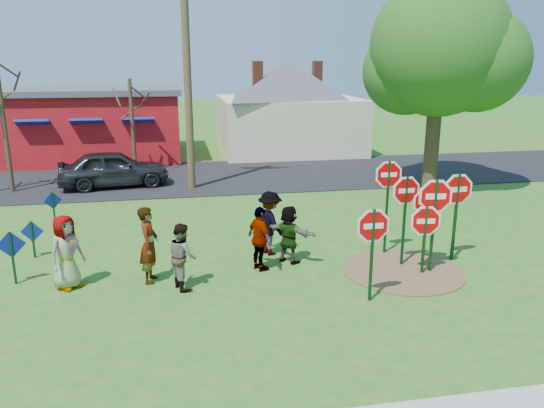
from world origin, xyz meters
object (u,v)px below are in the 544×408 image
(person_b, at_px, (149,245))
(suv, at_px, (114,168))
(leafy_tree, at_px, (443,54))
(stop_sign_a, at_px, (373,234))
(person_a, at_px, (66,252))
(stop_sign_b, at_px, (388,184))
(stop_sign_c, at_px, (426,209))
(stop_sign_d, at_px, (457,196))
(utility_pole, at_px, (187,60))

(person_b, bearing_deg, suv, 18.92)
(leafy_tree, bearing_deg, person_b, -146.28)
(stop_sign_a, distance_m, person_b, 5.49)
(person_a, relative_size, person_b, 0.95)
(person_b, distance_m, leafy_tree, 14.60)
(stop_sign_b, xyz_separation_m, person_b, (-6.57, -0.79, -1.09))
(stop_sign_c, bearing_deg, stop_sign_d, 23.55)
(stop_sign_c, height_order, utility_pole, utility_pole)
(suv, bearing_deg, stop_sign_d, -144.79)
(stop_sign_c, xyz_separation_m, person_b, (-7.22, 0.28, -0.61))
(person_a, distance_m, leafy_tree, 16.22)
(person_b, xyz_separation_m, suv, (-1.88, 10.66, -0.14))
(stop_sign_d, bearing_deg, stop_sign_b, 152.60)
(stop_sign_c, bearing_deg, stop_sign_a, -131.95)
(stop_sign_c, distance_m, leafy_tree, 9.91)
(person_b, bearing_deg, utility_pole, 0.69)
(stop_sign_b, height_order, suv, stop_sign_b)
(person_b, bearing_deg, stop_sign_a, -103.37)
(stop_sign_b, distance_m, person_a, 8.64)
(stop_sign_b, bearing_deg, utility_pole, 121.77)
(person_a, height_order, suv, person_a)
(stop_sign_a, height_order, person_a, stop_sign_a)
(person_a, distance_m, utility_pole, 11.30)
(stop_sign_d, relative_size, leafy_tree, 0.30)
(stop_sign_a, bearing_deg, person_b, 156.66)
(stop_sign_a, distance_m, stop_sign_b, 3.27)
(stop_sign_d, height_order, person_a, stop_sign_d)
(stop_sign_a, bearing_deg, leafy_tree, 55.34)
(stop_sign_d, relative_size, utility_pole, 0.25)
(utility_pole, bearing_deg, leafy_tree, -11.73)
(stop_sign_d, relative_size, person_a, 1.41)
(utility_pole, bearing_deg, person_a, -108.94)
(stop_sign_b, distance_m, leafy_tree, 9.20)
(stop_sign_d, height_order, suv, stop_sign_d)
(person_a, bearing_deg, leafy_tree, -19.12)
(stop_sign_a, bearing_deg, person_a, 162.75)
(person_b, relative_size, leafy_tree, 0.22)
(stop_sign_c, bearing_deg, stop_sign_b, 130.06)
(stop_sign_a, relative_size, stop_sign_b, 0.83)
(stop_sign_c, distance_m, person_b, 7.25)
(leafy_tree, bearing_deg, stop_sign_c, -118.36)
(stop_sign_a, relative_size, stop_sign_d, 0.90)
(suv, bearing_deg, leafy_tree, -110.77)
(stop_sign_d, relative_size, suv, 0.56)
(stop_sign_c, xyz_separation_m, stop_sign_d, (1.02, 0.27, 0.25))
(utility_pole, bearing_deg, stop_sign_b, -60.20)
(stop_sign_c, xyz_separation_m, person_a, (-9.18, 0.25, -0.66))
(person_a, bearing_deg, suv, 40.66)
(person_b, bearing_deg, stop_sign_c, -83.32)
(suv, bearing_deg, stop_sign_c, -148.52)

